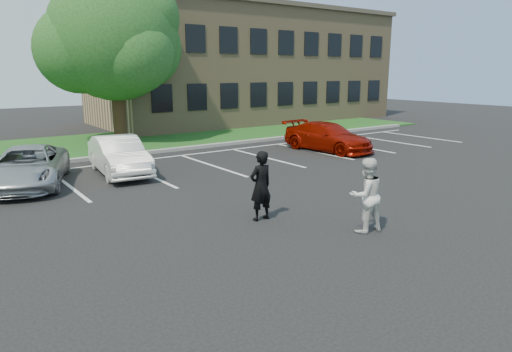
{
  "coord_description": "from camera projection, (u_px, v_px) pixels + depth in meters",
  "views": [
    {
      "loc": [
        -6.34,
        -7.82,
        3.77
      ],
      "look_at": [
        0.0,
        1.0,
        1.25
      ],
      "focal_mm": 32.0,
      "sensor_mm": 36.0,
      "label": 1
    }
  ],
  "objects": [
    {
      "name": "ground_plane",
      "position": [
        281.0,
        236.0,
        10.64
      ],
      "size": [
        90.0,
        90.0,
        0.0
      ],
      "primitive_type": "plane",
      "color": "black",
      "rests_on": "ground"
    },
    {
      "name": "car_red_compact",
      "position": [
        328.0,
        137.0,
        21.79
      ],
      "size": [
        2.37,
        4.82,
        1.35
      ],
      "primitive_type": "imported",
      "rotation": [
        0.0,
        0.0,
        0.11
      ],
      "color": "#8C0F02",
      "rests_on": "ground"
    },
    {
      "name": "car_white_sedan",
      "position": [
        119.0,
        156.0,
        16.85
      ],
      "size": [
        1.91,
        4.38,
        1.4
      ],
      "primitive_type": "imported",
      "rotation": [
        0.0,
        0.0,
        -0.1
      ],
      "color": "white",
      "rests_on": "ground"
    },
    {
      "name": "curb",
      "position": [
        111.0,
        156.0,
        20.12
      ],
      "size": [
        40.0,
        0.3,
        0.15
      ],
      "primitive_type": "cube",
      "color": "gray",
      "rests_on": "ground"
    },
    {
      "name": "car_silver_minivan",
      "position": [
        28.0,
        167.0,
        15.08
      ],
      "size": [
        3.64,
        5.19,
        1.32
      ],
      "primitive_type": "imported",
      "rotation": [
        0.0,
        0.0,
        -0.34
      ],
      "color": "#AEB1B6",
      "rests_on": "ground"
    },
    {
      "name": "grass_strip",
      "position": [
        85.0,
        145.0,
        23.29
      ],
      "size": [
        44.0,
        8.0,
        0.08
      ],
      "primitive_type": "cube",
      "color": "#194519",
      "rests_on": "ground"
    },
    {
      "name": "man_white_shirt",
      "position": [
        366.0,
        195.0,
        10.75
      ],
      "size": [
        0.99,
        0.84,
        1.79
      ],
      "primitive_type": "imported",
      "rotation": [
        0.0,
        0.0,
        2.93
      ],
      "color": "silver",
      "rests_on": "ground"
    },
    {
      "name": "office_building",
      "position": [
        244.0,
        65.0,
        35.06
      ],
      "size": [
        22.4,
        10.4,
        8.3
      ],
      "color": "#97805B",
      "rests_on": "ground"
    },
    {
      "name": "stall_lines",
      "position": [
        170.0,
        165.0,
        18.52
      ],
      "size": [
        34.0,
        5.36,
        0.01
      ],
      "color": "silver",
      "rests_on": "ground"
    },
    {
      "name": "tree",
      "position": [
        115.0,
        39.0,
        23.64
      ],
      "size": [
        7.8,
        7.2,
        8.8
      ],
      "color": "black",
      "rests_on": "ground"
    },
    {
      "name": "man_black_suit",
      "position": [
        261.0,
        186.0,
        11.6
      ],
      "size": [
        0.68,
        0.46,
        1.8
      ],
      "primitive_type": "imported",
      "rotation": [
        0.0,
        0.0,
        3.19
      ],
      "color": "black",
      "rests_on": "ground"
    }
  ]
}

